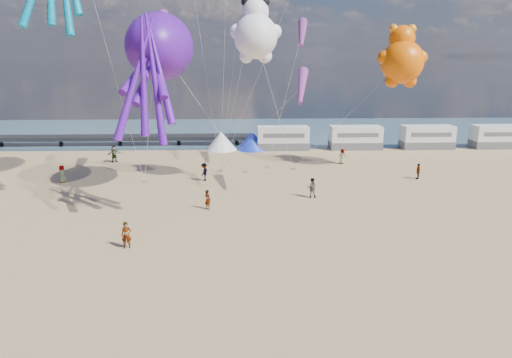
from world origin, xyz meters
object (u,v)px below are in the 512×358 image
tent_blue (252,140)px  sandbag_e (221,171)px  beachgoer_1 (312,188)px  kite_octopus_purple (160,47)px  motorhome_2 (427,137)px  beachgoer_3 (418,171)px  motorhome_1 (355,138)px  beachgoer_4 (114,154)px  tent_white (221,141)px  beachgoer_2 (204,172)px  windsock_mid (302,33)px  windsock_left (158,27)px  standing_person (126,235)px  sandbag_d (267,167)px  kite_panda (256,36)px  sandbag_b (246,172)px  beachgoer_5 (208,199)px  beachgoer_6 (62,174)px  sandbag_c (294,169)px  motorhome_3 (498,137)px  sandbag_a (144,182)px  windsock_right (302,87)px  motorhome_0 (283,138)px  beachgoer_0 (342,156)px  kite_teddy_orange (402,62)px

tent_blue → sandbag_e: bearing=-107.5°
tent_blue → beachgoer_1: tent_blue is taller
kite_octopus_purple → motorhome_2: bearing=28.7°
motorhome_2 → beachgoer_3: size_ratio=4.21×
motorhome_1 → tent_blue: motorhome_1 is taller
kite_octopus_purple → beachgoer_4: bearing=119.2°
tent_white → kite_octopus_purple: size_ratio=0.33×
motorhome_1 → beachgoer_2: size_ratio=3.74×
beachgoer_4 → windsock_mid: windsock_mid is taller
motorhome_1 → beachgoer_4: motorhome_1 is taller
beachgoer_3 → kite_octopus_purple: size_ratio=0.13×
windsock_left → motorhome_2: bearing=26.5°
standing_person → sandbag_d: standing_person is taller
beachgoer_3 → beachgoer_4: 33.11m
kite_octopus_purple → windsock_left: 3.75m
kite_panda → windsock_mid: bearing=39.0°
beachgoer_3 → sandbag_b: 17.24m
beachgoer_4 → beachgoer_5: 20.83m
beachgoer_6 → windsock_mid: windsock_mid is taller
beachgoer_5 → beachgoer_4: bearing=-14.3°
beachgoer_1 → windsock_left: 19.47m
motorhome_1 → sandbag_c: (-9.37, -11.01, -1.39)m
motorhome_3 → windsock_left: (-41.24, -15.91, 12.69)m
sandbag_a → kite_panda: 17.07m
tent_blue → sandbag_b: 12.27m
tent_white → kite_octopus_purple: bearing=-102.0°
beachgoer_1 → windsock_mid: (0.13, 9.70, 13.06)m
beachgoer_1 → beachgoer_2: beachgoer_2 is taller
motorhome_2 → beachgoer_5: 36.16m
motorhome_3 → beachgoer_6: size_ratio=3.87×
beachgoer_6 → windsock_right: size_ratio=0.35×
sandbag_e → windsock_right: 14.60m
beachgoer_2 → windsock_mid: size_ratio=0.31×
motorhome_0 → beachgoer_0: 10.39m
beachgoer_6 → sandbag_d: beachgoer_6 is taller
tent_white → windsock_left: bearing=-106.6°
sandbag_b → beachgoer_5: bearing=-105.5°
beachgoer_4 → windsock_right: windsock_right is taller
sandbag_c → windsock_mid: windsock_mid is taller
sandbag_d → kite_teddy_orange: kite_teddy_orange is taller
motorhome_1 → standing_person: motorhome_1 is taller
beachgoer_3 → windsock_left: windsock_left is taller
motorhome_0 → windsock_left: (-12.74, -15.91, 12.69)m
beachgoer_2 → sandbag_b: bearing=144.5°
beachgoer_0 → tent_white: bearing=-32.1°
sandbag_b → windsock_mid: (5.63, 0.89, 13.81)m
motorhome_0 → beachgoer_3: bearing=-52.0°
beachgoer_2 → tent_white: bearing=-166.1°
motorhome_0 → tent_white: 8.01m
standing_person → windsock_right: size_ratio=0.35×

